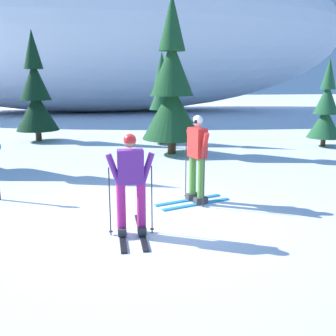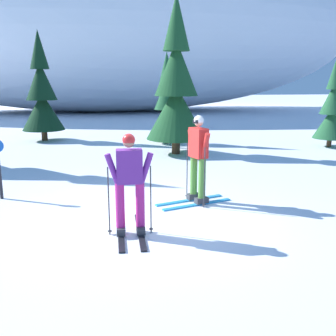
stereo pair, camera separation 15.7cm
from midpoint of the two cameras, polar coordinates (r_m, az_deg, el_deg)
ground_plane at (r=7.39m, az=-2.63°, el=-7.29°), size 120.00×120.00×0.00m
skier_purple_jacket at (r=6.34m, az=-4.96°, el=-2.22°), size 0.79×1.63×1.71m
skier_red_jacket at (r=8.04m, az=4.98°, el=1.57°), size 1.66×0.92×1.84m
pine_tree_center_left at (r=17.35m, az=-17.86°, el=10.14°), size 1.76×1.76×4.57m
pine_tree_center at (r=13.48m, az=1.55°, el=11.52°), size 2.06×2.06×5.34m
pine_tree_center_right at (r=15.86m, az=0.10°, el=9.16°), size 1.41×1.41×3.65m
pine_tree_far_right at (r=16.23m, az=23.27°, el=7.79°), size 1.30×1.30×3.36m
snow_ridge_background at (r=33.11m, az=-9.12°, el=19.70°), size 41.32×17.06×13.20m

